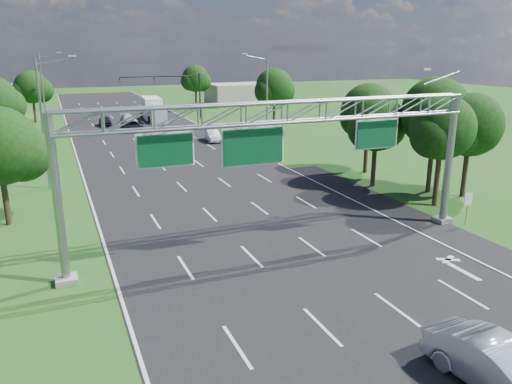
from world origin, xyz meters
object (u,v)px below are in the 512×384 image
sign_gantry (286,124)px  silver_sedan (499,367)px  box_truck (153,109)px  regulatory_sign (468,202)px  traffic_signal (177,86)px

sign_gantry → silver_sedan: (1.23, -13.43, -6.06)m
silver_sedan → box_truck: bearing=81.2°
regulatory_sign → box_truck: size_ratio=0.23×
sign_gantry → silver_sedan: 14.79m
silver_sedan → box_truck: (2.22, 67.44, 0.79)m
regulatory_sign → silver_sedan: bearing=-131.1°
regulatory_sign → box_truck: box_truck is taller
silver_sedan → regulatory_sign: bearing=42.0°
regulatory_sign → sign_gantry: bearing=175.2°
traffic_signal → silver_sedan: (-5.92, -66.43, -4.34)m
sign_gantry → traffic_signal: sign_gantry is taller
regulatory_sign → box_truck: bearing=98.9°
sign_gantry → box_truck: 54.37m
sign_gantry → regulatory_sign: 13.25m
box_truck → regulatory_sign: bearing=-77.1°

